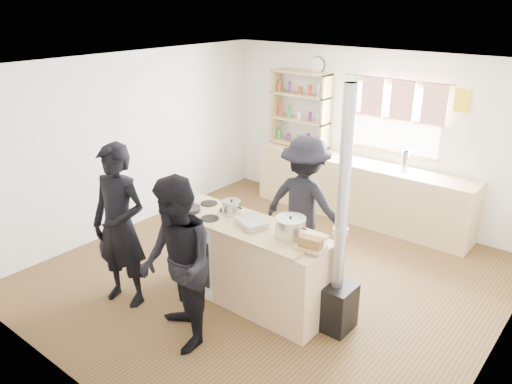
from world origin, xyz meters
TOP-DOWN VIEW (x-y plane):
  - ground at (0.00, 0.00)m, footprint 5.00×5.00m
  - back_counter at (0.00, 2.22)m, footprint 3.40×0.55m
  - shelving_unit at (-1.20, 2.34)m, footprint 1.00×0.28m
  - thermos at (0.66, 2.22)m, footprint 0.10×0.10m
  - cooking_island at (0.14, -0.55)m, footprint 1.97×0.64m
  - skillet_greens at (-0.63, -0.70)m, footprint 0.29×0.29m
  - roast_tray at (0.16, -0.56)m, footprint 0.40×0.34m
  - stockpot_stove at (-0.21, -0.45)m, footprint 0.22×0.22m
  - stockpot_counter at (0.63, -0.51)m, footprint 0.31×0.31m
  - bread_board at (0.93, -0.60)m, footprint 0.31×0.24m
  - flue_heater at (1.13, -0.38)m, footprint 0.35×0.35m
  - person_near_left at (-0.95, -1.40)m, footprint 0.74×0.58m
  - person_near_right at (0.06, -1.53)m, footprint 1.04×0.98m
  - person_far at (0.15, 0.49)m, footprint 1.12×0.70m

SIDE VIEW (x-z plane):
  - ground at x=0.00m, z-range -0.01..0.00m
  - back_counter at x=0.00m, z-range 0.00..0.90m
  - cooking_island at x=0.14m, z-range 0.00..0.93m
  - flue_heater at x=1.13m, z-range -0.60..1.90m
  - person_far at x=0.15m, z-range 0.00..1.68m
  - person_near_right at x=0.06m, z-range 0.00..1.71m
  - person_near_left at x=-0.95m, z-range 0.00..1.81m
  - skillet_greens at x=-0.63m, z-range 0.93..0.98m
  - roast_tray at x=0.16m, z-range 0.93..1.01m
  - bread_board at x=0.93m, z-range 0.92..1.04m
  - stockpot_stove at x=-0.21m, z-range 0.92..1.10m
  - stockpot_counter at x=0.63m, z-range 0.92..1.15m
  - thermos at x=0.66m, z-range 0.90..1.19m
  - shelving_unit at x=-1.20m, z-range 0.91..2.11m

